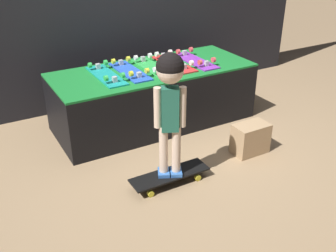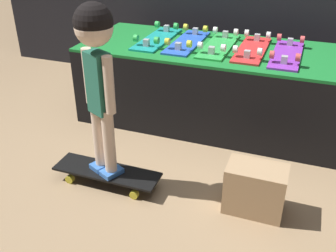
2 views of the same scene
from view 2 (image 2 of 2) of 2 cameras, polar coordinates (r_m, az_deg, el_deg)
ground_plane at (r=2.72m, az=3.44°, el=-4.60°), size 16.00×16.00×0.00m
display_rack at (r=3.10m, az=6.94°, el=5.91°), size 2.04×0.83×0.60m
skateboard_teal_on_rack at (r=3.15m, az=-1.59°, el=12.67°), size 0.19×0.64×0.09m
skateboard_blue_on_rack at (r=3.07m, az=2.81°, el=12.21°), size 0.19×0.64×0.09m
skateboard_green_on_rack at (r=3.00m, az=7.36°, el=11.62°), size 0.19×0.64×0.09m
skateboard_red_on_rack at (r=2.96m, az=12.11°, el=10.98°), size 0.19×0.64×0.09m
skateboard_purple_on_rack at (r=2.91m, az=16.88°, el=10.08°), size 0.19×0.64×0.09m
skateboard_on_floor at (r=2.47m, az=-8.85°, el=-6.71°), size 0.67×0.19×0.09m
child at (r=2.14m, az=-10.31°, el=9.35°), size 0.23×0.21×1.01m
storage_box at (r=2.26m, az=12.52°, el=-8.91°), size 0.33×0.20×0.28m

